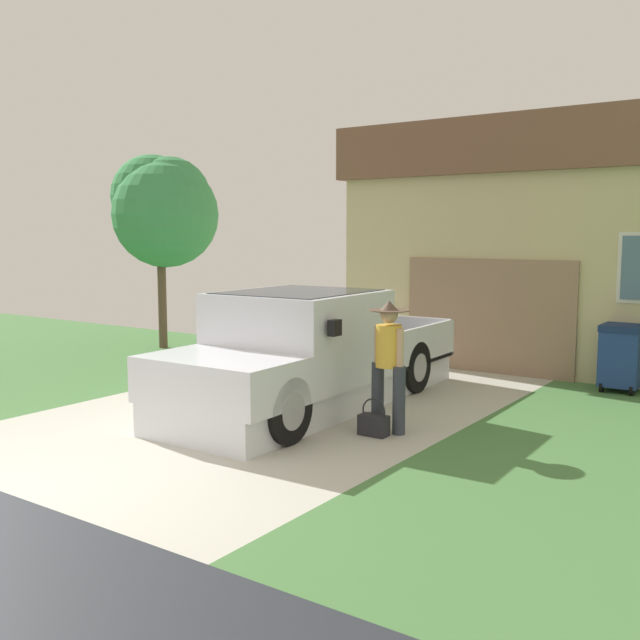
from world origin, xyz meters
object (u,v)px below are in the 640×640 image
(front_yard_tree, at_px, (163,206))
(pickup_truck, at_px, (302,357))
(wheeled_trash_bin, at_px, (622,355))
(person_with_hat, at_px, (389,358))
(handbag, at_px, (374,424))
(house_with_garage, at_px, (600,243))

(front_yard_tree, bearing_deg, pickup_truck, -26.28)
(front_yard_tree, height_order, wheeled_trash_bin, front_yard_tree)
(pickup_truck, bearing_deg, person_with_hat, 166.02)
(pickup_truck, height_order, person_with_hat, pickup_truck)
(handbag, relative_size, front_yard_tree, 0.11)
(front_yard_tree, bearing_deg, handbag, -25.40)
(handbag, distance_m, house_with_garage, 8.41)
(handbag, xyz_separation_m, house_with_garage, (0.57, 8.11, 2.13))
(handbag, height_order, house_with_garage, house_with_garage)
(pickup_truck, bearing_deg, house_with_garage, -107.16)
(pickup_truck, distance_m, front_yard_tree, 6.85)
(person_with_hat, distance_m, front_yard_tree, 8.32)
(person_with_hat, xyz_separation_m, house_with_garage, (0.52, 7.85, 1.35))
(house_with_garage, distance_m, wheeled_trash_bin, 4.27)
(pickup_truck, bearing_deg, front_yard_tree, -27.69)
(pickup_truck, distance_m, handbag, 1.77)
(handbag, bearing_deg, person_with_hat, 79.74)
(house_with_garage, relative_size, front_yard_tree, 2.01)
(pickup_truck, relative_size, wheeled_trash_bin, 5.23)
(pickup_truck, bearing_deg, handbag, 156.65)
(person_with_hat, xyz_separation_m, wheeled_trash_bin, (1.84, 4.16, -0.35))
(wheeled_trash_bin, bearing_deg, pickup_truck, -131.99)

